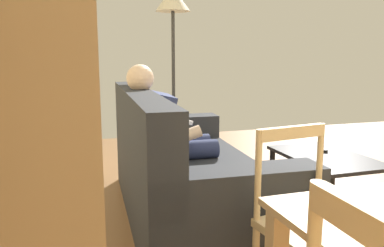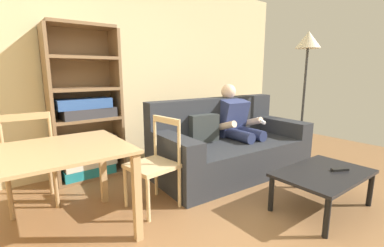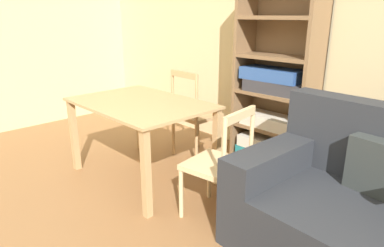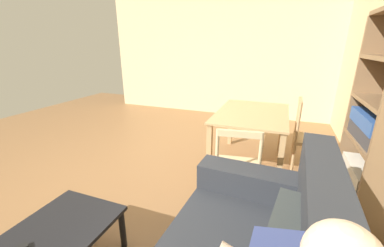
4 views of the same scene
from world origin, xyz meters
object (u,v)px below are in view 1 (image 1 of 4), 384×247
object	(u,v)px
coffee_table	(326,161)
tv_remote	(323,149)
bookshelf	(28,222)
dining_chair_facing_couch	(310,227)
couch	(182,175)
floor_lamp	(173,17)
person_lounging	(169,135)

from	to	relation	value
coffee_table	tv_remote	xyz separation A→B (m)	(0.15, -0.08, 0.06)
bookshelf	dining_chair_facing_couch	distance (m)	1.26
tv_remote	couch	bearing A→B (deg)	33.81
coffee_table	bookshelf	size ratio (longest dim) A/B	0.51
tv_remote	floor_lamp	bearing A→B (deg)	-19.16
person_lounging	coffee_table	size ratio (longest dim) A/B	1.21
person_lounging	floor_lamp	bearing A→B (deg)	-16.62
person_lounging	coffee_table	xyz separation A→B (m)	(-0.21, -1.33, -0.27)
couch	bookshelf	distance (m)	1.87
tv_remote	floor_lamp	size ratio (longest dim) A/B	0.09
coffee_table	dining_chair_facing_couch	size ratio (longest dim) A/B	1.08
person_lounging	dining_chair_facing_couch	xyz separation A→B (m)	(-1.50, -0.30, -0.16)
dining_chair_facing_couch	floor_lamp	distance (m)	2.82
couch	bookshelf	xyz separation A→B (m)	(-1.57, 0.93, 0.41)
person_lounging	floor_lamp	world-z (taller)	floor_lamp
tv_remote	floor_lamp	distance (m)	1.99
person_lounging	bookshelf	size ratio (longest dim) A/B	0.62
bookshelf	coffee_table	bearing A→B (deg)	-54.27
coffee_table	couch	bearing A→B (deg)	90.89
coffee_table	tv_remote	world-z (taller)	tv_remote
couch	floor_lamp	bearing A→B (deg)	-12.08
bookshelf	dining_chair_facing_couch	size ratio (longest dim) A/B	2.12
coffee_table	floor_lamp	xyz separation A→B (m)	(1.27, 1.01, 1.28)
coffee_table	floor_lamp	size ratio (longest dim) A/B	0.50
person_lounging	tv_remote	xyz separation A→B (m)	(-0.05, -1.41, -0.21)
coffee_table	bookshelf	distance (m)	2.76
coffee_table	tv_remote	bearing A→B (deg)	-27.61
coffee_table	dining_chair_facing_couch	world-z (taller)	dining_chair_facing_couch
couch	bookshelf	world-z (taller)	bookshelf
person_lounging	bookshelf	distance (m)	2.01
tv_remote	bookshelf	world-z (taller)	bookshelf
floor_lamp	bookshelf	bearing A→B (deg)	157.25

